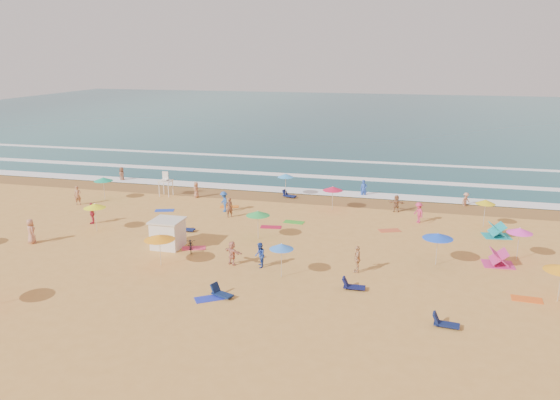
# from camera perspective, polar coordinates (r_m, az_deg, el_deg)

# --- Properties ---
(ground) EXTENTS (220.00, 220.00, 0.00)m
(ground) POSITION_cam_1_polar(r_m,az_deg,el_deg) (42.52, -3.67, -3.90)
(ground) COLOR gold
(ground) RESTS_ON ground
(ocean) EXTENTS (220.00, 140.00, 0.18)m
(ocean) POSITION_cam_1_polar(r_m,az_deg,el_deg) (123.62, 8.44, 8.59)
(ocean) COLOR #0C4756
(ocean) RESTS_ON ground
(wet_sand) EXTENTS (220.00, 220.00, 0.00)m
(wet_sand) POSITION_cam_1_polar(r_m,az_deg,el_deg) (54.03, 0.38, 0.31)
(wet_sand) COLOR olive
(wet_sand) RESTS_ON ground
(surf_foam) EXTENTS (200.00, 18.70, 0.05)m
(surf_foam) POSITION_cam_1_polar(r_m,az_deg,el_deg) (62.36, 2.32, 2.41)
(surf_foam) COLOR white
(surf_foam) RESTS_ON ground
(cabana) EXTENTS (2.00, 2.00, 2.00)m
(cabana) POSITION_cam_1_polar(r_m,az_deg,el_deg) (40.84, -11.63, -3.52)
(cabana) COLOR white
(cabana) RESTS_ON ground
(cabana_roof) EXTENTS (2.20, 2.20, 0.12)m
(cabana_roof) POSITION_cam_1_polar(r_m,az_deg,el_deg) (40.52, -11.71, -2.10)
(cabana_roof) COLOR silver
(cabana_roof) RESTS_ON cabana
(bicycle) EXTENTS (1.34, 1.92, 0.96)m
(bicycle) POSITION_cam_1_polar(r_m,az_deg,el_deg) (39.99, -9.31, -4.61)
(bicycle) COLOR black
(bicycle) RESTS_ON ground
(lifeguard_stand) EXTENTS (1.20, 1.20, 2.10)m
(lifeguard_stand) POSITION_cam_1_polar(r_m,az_deg,el_deg) (55.40, -11.84, 1.47)
(lifeguard_stand) COLOR white
(lifeguard_stand) RESTS_ON ground
(beach_umbrellas) EXTENTS (56.47, 29.61, 0.60)m
(beach_umbrellas) POSITION_cam_1_polar(r_m,az_deg,el_deg) (40.03, 1.53, -1.97)
(beach_umbrellas) COLOR #38A7FF
(beach_umbrellas) RESTS_ON ground
(loungers) EXTENTS (58.39, 24.42, 0.34)m
(loungers) POSITION_cam_1_polar(r_m,az_deg,el_deg) (37.32, 7.20, -6.50)
(loungers) COLOR #0E1E49
(loungers) RESTS_ON ground
(towels) EXTENTS (41.69, 22.39, 0.03)m
(towels) POSITION_cam_1_polar(r_m,az_deg,el_deg) (41.73, -6.73, -4.33)
(towels) COLOR #E5481C
(towels) RESTS_ON ground
(popup_tents) EXTENTS (2.80, 8.03, 1.20)m
(popup_tents) POSITION_cam_1_polar(r_m,az_deg,el_deg) (42.71, 21.81, -4.06)
(popup_tents) COLOR #CD2D7F
(popup_tents) RESTS_ON ground
(beachgoers) EXTENTS (37.48, 21.59, 2.13)m
(beachgoers) POSITION_cam_1_polar(r_m,az_deg,el_deg) (46.26, -2.69, -1.22)
(beachgoers) COLOR tan
(beachgoers) RESTS_ON ground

